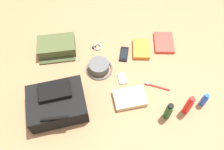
{
  "coord_description": "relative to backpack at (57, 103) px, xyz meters",
  "views": [
    {
      "loc": [
        0.1,
        0.84,
        1.35
      ],
      "look_at": [
        0.0,
        0.0,
        0.04
      ],
      "focal_mm": 37.68,
      "sensor_mm": 36.0,
      "label": 1
    }
  ],
  "objects": [
    {
      "name": "paperback_novel",
      "position": [
        -0.78,
        -0.44,
        -0.06
      ],
      "size": [
        0.17,
        0.21,
        0.02
      ],
      "color": "red",
      "rests_on": "ground_plane"
    },
    {
      "name": "travel_guidebook",
      "position": [
        -0.6,
        -0.39,
        -0.05
      ],
      "size": [
        0.14,
        0.19,
        0.03
      ],
      "color": "orange",
      "rests_on": "ground_plane"
    },
    {
      "name": "ground_plane",
      "position": [
        -0.36,
        -0.18,
        -0.08
      ],
      "size": [
        2.64,
        2.02,
        0.02
      ],
      "primitive_type": "cube",
      "color": "#A06E49",
      "rests_on": "ground"
    },
    {
      "name": "bucket_hat",
      "position": [
        -0.28,
        -0.26,
        -0.04
      ],
      "size": [
        0.19,
        0.19,
        0.07
      ],
      "color": "#595959",
      "rests_on": "ground_plane"
    },
    {
      "name": "cell_phone",
      "position": [
        -0.47,
        -0.37,
        -0.06
      ],
      "size": [
        0.09,
        0.14,
        0.01
      ],
      "color": "black",
      "rests_on": "ground_plane"
    },
    {
      "name": "toiletry_pouch",
      "position": [
        0.01,
        -0.47,
        -0.03
      ],
      "size": [
        0.27,
        0.22,
        0.08
      ],
      "color": "#47512D",
      "rests_on": "ground_plane"
    },
    {
      "name": "toothbrush",
      "position": [
        -0.63,
        -0.08,
        -0.06
      ],
      "size": [
        0.16,
        0.08,
        0.02
      ],
      "color": "red",
      "rests_on": "ground_plane"
    },
    {
      "name": "sunscreen_spray",
      "position": [
        -0.78,
        0.12,
        0.01
      ],
      "size": [
        0.04,
        0.04,
        0.17
      ],
      "color": "red",
      "rests_on": "ground_plane"
    },
    {
      "name": "deodorant_spray",
      "position": [
        -0.89,
        0.08,
        -0.01
      ],
      "size": [
        0.04,
        0.04,
        0.11
      ],
      "color": "blue",
      "rests_on": "ground_plane"
    },
    {
      "name": "wristwatch",
      "position": [
        -0.28,
        -0.46,
        -0.06
      ],
      "size": [
        0.07,
        0.06,
        0.01
      ],
      "color": "#99999E",
      "rests_on": "ground_plane"
    },
    {
      "name": "backpack",
      "position": [
        0.0,
        0.0,
        0.0
      ],
      "size": [
        0.37,
        0.3,
        0.16
      ],
      "color": "black",
      "rests_on": "ground_plane"
    },
    {
      "name": "shampoo_bottle",
      "position": [
        -0.65,
        0.14,
        0.0
      ],
      "size": [
        0.04,
        0.04,
        0.15
      ],
      "color": "#19471E",
      "rests_on": "ground_plane"
    },
    {
      "name": "media_player",
      "position": [
        -0.42,
        -0.16,
        -0.06
      ],
      "size": [
        0.06,
        0.09,
        0.01
      ],
      "color": "#B7B7BC",
      "rests_on": "ground_plane"
    },
    {
      "name": "folded_towel",
      "position": [
        -0.45,
        -0.01,
        -0.05
      ],
      "size": [
        0.21,
        0.16,
        0.04
      ],
      "primitive_type": "cube",
      "rotation": [
        0.0,
        0.0,
        0.08
      ],
      "color": "#C6B289",
      "rests_on": "ground_plane"
    }
  ]
}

